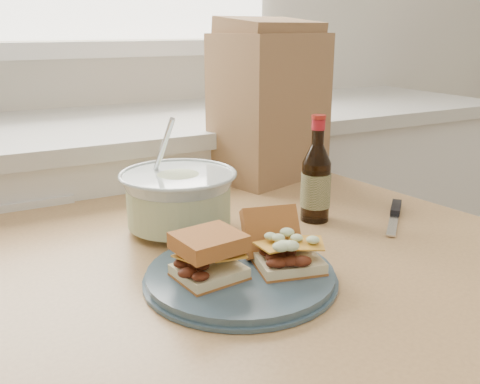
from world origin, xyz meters
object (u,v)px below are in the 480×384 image
dining_table (245,306)px  plate (240,276)px  coleslaw_bowl (179,202)px  beer_bottle (316,182)px  paper_bag (270,108)px

dining_table → plate: size_ratio=3.77×
dining_table → plate: 0.19m
dining_table → coleslaw_bowl: bearing=110.7°
beer_bottle → paper_bag: paper_bag is taller
beer_bottle → plate: bearing=-133.5°
plate → beer_bottle: bearing=32.8°
plate → paper_bag: size_ratio=0.80×
coleslaw_bowl → beer_bottle: (0.26, -0.08, 0.02)m
coleslaw_bowl → beer_bottle: size_ratio=1.04×
coleslaw_bowl → paper_bag: 0.45m
dining_table → coleslaw_bowl: 0.23m
coleslaw_bowl → paper_bag: bearing=34.9°
beer_bottle → dining_table: bearing=-150.4°
coleslaw_bowl → paper_bag: size_ratio=0.62×
plate → coleslaw_bowl: (0.00, 0.25, 0.05)m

